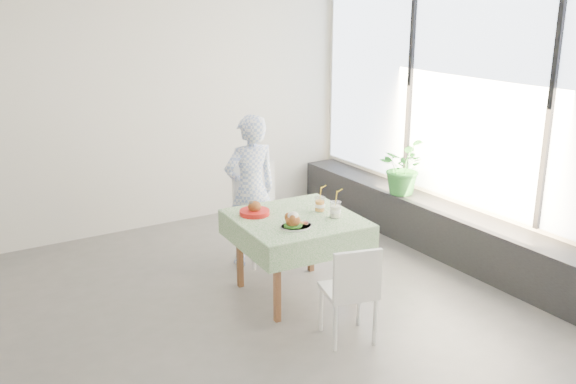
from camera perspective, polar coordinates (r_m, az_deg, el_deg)
floor at (r=5.48m, az=-7.51°, el=-11.54°), size 6.00×6.00×0.00m
wall_back at (r=7.28m, az=-16.15°, el=6.86°), size 6.00×0.02×2.80m
wall_front at (r=2.96m, az=11.96°, el=-7.48°), size 6.00×0.02×2.80m
wall_right at (r=6.71m, az=16.14°, el=6.04°), size 0.02×5.00×2.80m
window_pane at (r=6.64m, az=16.14°, el=8.13°), size 0.01×4.80×2.18m
window_ledge at (r=6.87m, az=14.22°, el=-3.54°), size 0.40×4.80×0.50m
cafe_table at (r=5.74m, az=0.69°, el=-4.89°), size 1.10×1.10×0.74m
chair_far at (r=6.57m, az=-2.30°, el=-3.49°), size 0.49×0.49×0.98m
chair_near at (r=5.13m, az=5.39°, el=-10.38°), size 0.47×0.47×0.81m
diner at (r=6.34m, az=-3.34°, el=0.13°), size 0.57×0.38×1.52m
main_dish at (r=5.37m, az=0.58°, el=-2.72°), size 0.28×0.28×0.14m
juice_cup_orange at (r=5.78m, az=2.84°, el=-1.12°), size 0.10×0.10×0.27m
juice_cup_lemonade at (r=5.63m, az=4.23°, el=-1.61°), size 0.10×0.10×0.29m
second_dish at (r=5.70m, az=-2.99°, el=-1.67°), size 0.27×0.27×0.13m
potted_plant at (r=7.16m, az=10.04°, el=2.21°), size 0.72×0.72×0.60m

